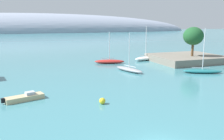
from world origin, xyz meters
The scene contains 9 objects.
shore_outcrop centered at (30.06, 37.00, 0.87)m, with size 17.36×14.99×1.74m, color gray.
tree_clump_shore centered at (30.29, 35.12, 6.85)m, with size 5.09×5.09×7.43m.
distant_ridge centered at (-5.83, 257.98, 0.00)m, with size 384.42×65.68×40.07m, color #8E99AD.
sailboat_grey_near_shore centered at (10.40, 30.29, 0.47)m, with size 4.13×8.16×8.15m.
sailboat_red_mid_mooring centered at (9.84, 41.35, 0.55)m, with size 7.86×4.40×8.02m.
sailboat_white_outer_mooring centered at (20.95, 42.85, 0.61)m, with size 7.66×4.05×9.23m.
sailboat_teal_end_of_line centered at (23.92, 23.54, 0.49)m, with size 8.01×5.23×9.18m.
motorboat_sand_foreground centered at (-10.68, 17.20, 0.38)m, with size 5.49×2.92×1.06m.
mooring_buoy_yellow centered at (-1.34, 12.21, 0.41)m, with size 0.81×0.81×0.81m, color yellow.
Camera 1 is at (-10.22, -15.96, 10.28)m, focal length 38.70 mm.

